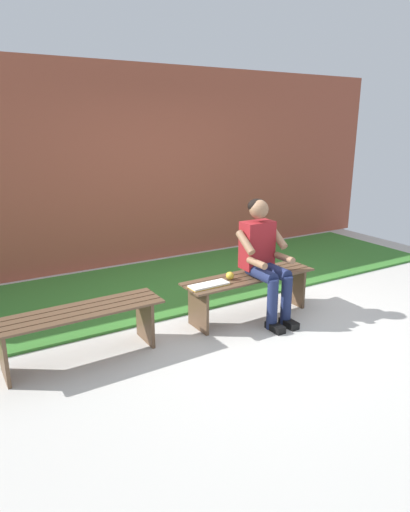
{
  "coord_description": "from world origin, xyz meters",
  "views": [
    {
      "loc": [
        2.69,
        3.61,
        1.99
      ],
      "look_at": [
        0.64,
        0.15,
        0.81
      ],
      "focal_mm": 31.37,
      "sensor_mm": 36.0,
      "label": 1
    }
  ],
  "objects_px": {
    "bench_near": "(249,286)",
    "apple": "(230,276)",
    "book_open": "(209,285)",
    "bench_far": "(79,323)",
    "person_seated": "(264,255)"
  },
  "relations": [
    {
      "from": "bench_near",
      "to": "apple",
      "type": "distance_m",
      "value": 0.3
    },
    {
      "from": "bench_near",
      "to": "apple",
      "type": "xyz_separation_m",
      "value": [
        0.25,
        0.0,
        0.16
      ]
    },
    {
      "from": "bench_far",
      "to": "book_open",
      "type": "relative_size",
      "value": 3.6
    },
    {
      "from": "person_seated",
      "to": "apple",
      "type": "relative_size",
      "value": 14.95
    },
    {
      "from": "bench_near",
      "to": "bench_far",
      "type": "relative_size",
      "value": 1.02
    },
    {
      "from": "bench_far",
      "to": "apple",
      "type": "relative_size",
      "value": 17.73
    },
    {
      "from": "bench_far",
      "to": "apple",
      "type": "distance_m",
      "value": 1.58
    },
    {
      "from": "person_seated",
      "to": "bench_far",
      "type": "bearing_deg",
      "value": -3.01
    },
    {
      "from": "bench_far",
      "to": "person_seated",
      "type": "distance_m",
      "value": 1.96
    },
    {
      "from": "book_open",
      "to": "bench_far",
      "type": "bearing_deg",
      "value": -3.98
    },
    {
      "from": "bench_far",
      "to": "person_seated",
      "type": "relative_size",
      "value": 1.19
    },
    {
      "from": "bench_far",
      "to": "book_open",
      "type": "distance_m",
      "value": 1.29
    },
    {
      "from": "bench_near",
      "to": "bench_far",
      "type": "xyz_separation_m",
      "value": [
        1.82,
        -0.0,
        -0.0
      ]
    },
    {
      "from": "bench_near",
      "to": "book_open",
      "type": "height_order",
      "value": "book_open"
    },
    {
      "from": "apple",
      "to": "book_open",
      "type": "xyz_separation_m",
      "value": [
        0.29,
        0.05,
        -0.03
      ]
    }
  ]
}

